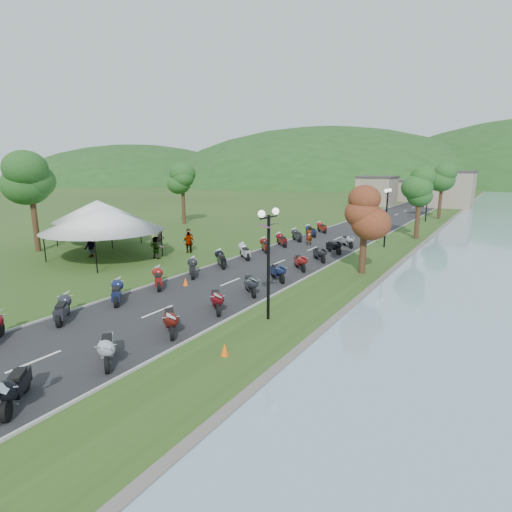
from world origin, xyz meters
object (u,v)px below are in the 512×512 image
Objects in this scene: pedestrian_c at (91,257)px; pedestrian_b at (161,247)px; pedestrian_a at (189,252)px; vendor_tent_main at (104,233)px.

pedestrian_b is at bearing 145.19° from pedestrian_c.
pedestrian_a reaches higher than pedestrian_c.
pedestrian_a is 3.36m from pedestrian_b.
pedestrian_b is 5.95m from pedestrian_c.
pedestrian_c is at bearing -175.45° from vendor_tent_main.
vendor_tent_main is at bearing -172.11° from pedestrian_a.
vendor_tent_main reaches higher than pedestrian_a.
pedestrian_a is 1.22× the size of pedestrian_b.
pedestrian_c is at bearing 177.98° from pedestrian_a.
pedestrian_a is 7.61m from pedestrian_c.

